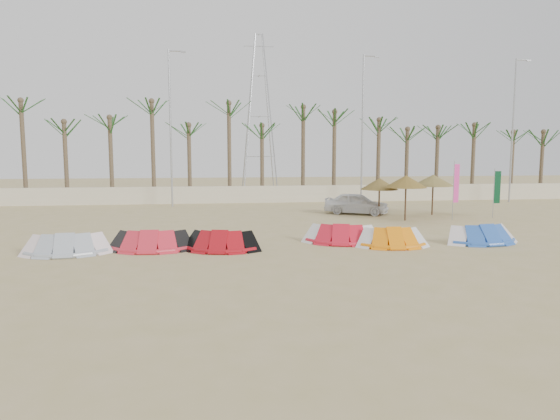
{
  "coord_description": "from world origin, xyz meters",
  "views": [
    {
      "loc": [
        -2.91,
        -16.39,
        3.96
      ],
      "look_at": [
        0.0,
        6.0,
        1.3
      ],
      "focal_mm": 32.0,
      "sensor_mm": 36.0,
      "label": 1
    }
  ],
  "objects": [
    {
      "name": "parasol_right",
      "position": [
        10.54,
        13.13,
        2.17
      ],
      "size": [
        2.58,
        2.58,
        2.53
      ],
      "color": "#4C331E",
      "rests_on": "ground"
    },
    {
      "name": "pylon",
      "position": [
        1.0,
        28.0,
        0.0
      ],
      "size": [
        3.0,
        3.0,
        14.0
      ],
      "primitive_type": null,
      "color": "#A5A8AD",
      "rests_on": "ground"
    },
    {
      "name": "lamp_b",
      "position": [
        -5.96,
        20.0,
        5.77
      ],
      "size": [
        1.25,
        0.14,
        11.0
      ],
      "color": "#A5A8AD",
      "rests_on": "ground"
    },
    {
      "name": "kite_grey",
      "position": [
        -8.64,
        3.7,
        0.42
      ],
      "size": [
        3.31,
        1.8,
        0.9
      ],
      "color": "#9EA7B1",
      "rests_on": "ground"
    },
    {
      "name": "kite_red_right",
      "position": [
        2.47,
        4.69,
        0.42
      ],
      "size": [
        3.53,
        2.29,
        0.9
      ],
      "color": "red",
      "rests_on": "ground"
    },
    {
      "name": "car",
      "position": [
        5.95,
        14.12,
        0.68
      ],
      "size": [
        4.29,
        3.31,
        1.36
      ],
      "primitive_type": "imported",
      "rotation": [
        0.0,
        0.0,
        1.08
      ],
      "color": "white",
      "rests_on": "ground"
    },
    {
      "name": "palm_line",
      "position": [
        0.67,
        23.5,
        6.44
      ],
      "size": [
        52.0,
        4.0,
        7.7
      ],
      "color": "brown",
      "rests_on": "ground"
    },
    {
      "name": "ground",
      "position": [
        0.0,
        0.0,
        0.0
      ],
      "size": [
        120.0,
        120.0,
        0.0
      ],
      "primitive_type": "plane",
      "color": "tan",
      "rests_on": "ground"
    },
    {
      "name": "flag_green",
      "position": [
        13.72,
        11.33,
        1.75
      ],
      "size": [
        0.45,
        0.05,
        2.96
      ],
      "color": "#A5A8AD",
      "rests_on": "ground"
    },
    {
      "name": "kite_red_left",
      "position": [
        -5.51,
        4.09,
        0.42
      ],
      "size": [
        3.37,
        1.72,
        0.9
      ],
      "color": "red",
      "rests_on": "ground"
    },
    {
      "name": "parasol_mid",
      "position": [
        7.91,
        10.91,
        2.25
      ],
      "size": [
        2.38,
        2.38,
        2.61
      ],
      "color": "#4C331E",
      "rests_on": "ground"
    },
    {
      "name": "parasol_left",
      "position": [
        6.97,
        12.79,
        2.0
      ],
      "size": [
        2.29,
        2.29,
        2.36
      ],
      "color": "#4C331E",
      "rests_on": "ground"
    },
    {
      "name": "flag_pink",
      "position": [
        10.87,
        10.73,
        2.03
      ],
      "size": [
        0.44,
        0.16,
        3.42
      ],
      "color": "#A5A8AD",
      "rests_on": "ground"
    },
    {
      "name": "lamp_c",
      "position": [
        8.04,
        20.0,
        5.77
      ],
      "size": [
        1.25,
        0.14,
        11.0
      ],
      "color": "#A5A8AD",
      "rests_on": "ground"
    },
    {
      "name": "kite_blue",
      "position": [
        8.56,
        3.85,
        0.42
      ],
      "size": [
        3.36,
        1.87,
        0.9
      ],
      "color": "blue",
      "rests_on": "ground"
    },
    {
      "name": "boundary_wall",
      "position": [
        0.0,
        22.0,
        0.65
      ],
      "size": [
        60.0,
        0.3,
        1.3
      ],
      "primitive_type": "cube",
      "color": "beige",
      "rests_on": "ground"
    },
    {
      "name": "kite_red_mid",
      "position": [
        -2.73,
        3.66,
        0.42
      ],
      "size": [
        3.27,
        2.06,
        0.9
      ],
      "color": "#A50D15",
      "rests_on": "ground"
    },
    {
      "name": "kite_orange",
      "position": [
        4.37,
        3.54,
        0.42
      ],
      "size": [
        2.99,
        1.71,
        0.9
      ],
      "color": "orange",
      "rests_on": "ground"
    },
    {
      "name": "lamp_d",
      "position": [
        20.04,
        20.0,
        5.77
      ],
      "size": [
        1.25,
        0.14,
        11.0
      ],
      "color": "#A5A8AD",
      "rests_on": "ground"
    }
  ]
}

